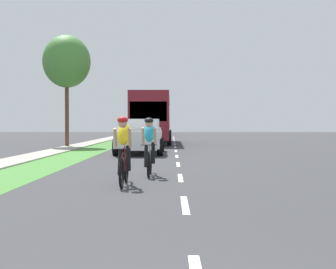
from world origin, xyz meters
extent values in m
plane|color=#38383A|center=(0.00, 20.00, 0.00)|extent=(120.00, 120.00, 0.00)
cube|color=#478438|center=(-4.56, 20.00, 0.00)|extent=(1.87, 70.00, 0.01)
cube|color=#9E998E|center=(-6.20, 20.00, 0.00)|extent=(1.40, 70.00, 0.10)
cube|color=white|center=(0.00, 6.00, 0.00)|extent=(0.12, 1.80, 0.01)
cube|color=white|center=(0.00, 10.00, 0.00)|extent=(0.12, 1.80, 0.01)
cube|color=white|center=(0.00, 14.00, 0.00)|extent=(0.12, 1.80, 0.01)
cube|color=white|center=(0.00, 18.00, 0.00)|extent=(0.12, 1.80, 0.01)
cube|color=white|center=(0.00, 22.00, 0.00)|extent=(0.12, 1.80, 0.01)
cube|color=white|center=(0.00, 26.00, 0.00)|extent=(0.12, 1.80, 0.01)
cube|color=white|center=(0.00, 30.00, 0.00)|extent=(0.12, 1.80, 0.01)
cube|color=white|center=(0.00, 34.00, 0.00)|extent=(0.12, 1.80, 0.01)
cube|color=white|center=(0.00, 38.00, 0.00)|extent=(0.12, 1.80, 0.01)
cube|color=white|center=(0.00, 42.00, 0.00)|extent=(0.12, 1.80, 0.01)
cube|color=white|center=(0.00, 46.00, 0.00)|extent=(0.12, 1.80, 0.01)
cube|color=white|center=(0.00, 50.00, 0.00)|extent=(0.12, 1.80, 0.01)
torus|color=black|center=(-1.33, 9.06, 0.34)|extent=(0.06, 0.68, 0.68)
torus|color=black|center=(-1.33, 8.02, 0.34)|extent=(0.06, 0.68, 0.68)
cylinder|color=maroon|center=(-1.33, 8.44, 0.52)|extent=(0.04, 0.59, 0.43)
cylinder|color=maroon|center=(-1.33, 8.72, 0.62)|extent=(0.04, 0.04, 0.55)
cylinder|color=maroon|center=(-1.33, 8.49, 0.85)|extent=(0.03, 0.55, 0.03)
cylinder|color=black|center=(-1.33, 8.04, 0.86)|extent=(0.42, 0.02, 0.02)
ellipsoid|color=yellow|center=(-1.33, 8.56, 1.18)|extent=(0.30, 0.54, 0.63)
sphere|color=tan|center=(-1.33, 8.28, 1.42)|extent=(0.20, 0.20, 0.20)
ellipsoid|color=red|center=(-1.33, 8.28, 1.50)|extent=(0.24, 0.28, 0.16)
cylinder|color=tan|center=(-1.49, 8.28, 1.10)|extent=(0.07, 0.26, 0.45)
cylinder|color=tan|center=(-1.17, 8.28, 1.10)|extent=(0.07, 0.26, 0.45)
cylinder|color=black|center=(-1.43, 8.64, 0.52)|extent=(0.10, 0.30, 0.60)
cylinder|color=black|center=(-1.23, 8.59, 0.62)|extent=(0.10, 0.25, 0.61)
torus|color=black|center=(-0.83, 11.03, 0.34)|extent=(0.06, 0.68, 0.68)
torus|color=black|center=(-0.83, 9.99, 0.34)|extent=(0.06, 0.68, 0.68)
cylinder|color=#A5A8AD|center=(-0.83, 10.41, 0.52)|extent=(0.04, 0.59, 0.43)
cylinder|color=#A5A8AD|center=(-0.83, 10.69, 0.62)|extent=(0.04, 0.04, 0.55)
cylinder|color=#A5A8AD|center=(-0.83, 10.46, 0.85)|extent=(0.03, 0.55, 0.03)
cylinder|color=black|center=(-0.83, 10.01, 0.86)|extent=(0.42, 0.02, 0.02)
ellipsoid|color=#26A5CC|center=(-0.83, 10.53, 1.18)|extent=(0.30, 0.54, 0.63)
sphere|color=tan|center=(-0.83, 10.25, 1.42)|extent=(0.20, 0.20, 0.20)
ellipsoid|color=black|center=(-0.83, 10.25, 1.50)|extent=(0.24, 0.28, 0.16)
cylinder|color=tan|center=(-0.99, 10.25, 1.10)|extent=(0.07, 0.26, 0.45)
cylinder|color=tan|center=(-0.67, 10.25, 1.10)|extent=(0.07, 0.26, 0.45)
cylinder|color=black|center=(-0.93, 10.61, 0.52)|extent=(0.10, 0.30, 0.60)
cylinder|color=black|center=(-0.73, 10.56, 0.62)|extent=(0.10, 0.25, 0.61)
cube|color=silver|center=(-1.72, 19.93, 0.72)|extent=(1.96, 5.10, 0.76)
cube|color=silver|center=(-1.72, 19.16, 1.32)|extent=(1.80, 1.78, 0.64)
cube|color=#1E2833|center=(-1.72, 18.45, 1.30)|extent=(1.67, 0.08, 0.52)
cube|color=silver|center=(-2.62, 20.95, 1.02)|extent=(0.08, 2.80, 0.40)
cube|color=silver|center=(-0.82, 20.95, 1.02)|extent=(0.08, 2.80, 0.40)
cube|color=silver|center=(-1.72, 22.44, 1.02)|extent=(1.80, 0.08, 0.40)
cylinder|color=black|center=(-2.70, 18.40, 0.38)|extent=(0.26, 0.76, 0.76)
cylinder|color=black|center=(-0.74, 18.40, 0.38)|extent=(0.26, 0.76, 0.76)
cylinder|color=black|center=(-2.70, 21.46, 0.38)|extent=(0.26, 0.76, 0.76)
cylinder|color=black|center=(-0.74, 21.46, 0.38)|extent=(0.26, 0.76, 0.76)
cube|color=maroon|center=(-1.63, 31.54, 1.93)|extent=(2.50, 11.60, 3.10)
cube|color=#1E2833|center=(-1.63, 31.54, 2.33)|extent=(2.52, 10.67, 0.64)
cube|color=#1E2833|center=(-1.63, 25.77, 2.18)|extent=(2.25, 0.06, 1.20)
cylinder|color=black|center=(-2.88, 27.77, 0.48)|extent=(0.28, 0.96, 0.96)
cylinder|color=black|center=(-0.38, 27.77, 0.48)|extent=(0.28, 0.96, 0.96)
cylinder|color=black|center=(-2.88, 34.73, 0.48)|extent=(0.28, 0.96, 0.96)
cylinder|color=black|center=(-0.38, 34.73, 0.48)|extent=(0.28, 0.96, 0.96)
cube|color=red|center=(-1.39, 50.69, 0.64)|extent=(1.76, 4.30, 0.76)
cube|color=red|center=(-1.39, 50.84, 1.26)|extent=(1.55, 2.24, 0.52)
cube|color=#1E2833|center=(-1.39, 49.87, 1.24)|extent=(1.44, 0.08, 0.44)
cylinder|color=black|center=(-2.27, 49.36, 0.32)|extent=(0.22, 0.64, 0.64)
cylinder|color=black|center=(-0.51, 49.36, 0.32)|extent=(0.22, 0.64, 0.64)
cylinder|color=black|center=(-2.27, 52.02, 0.32)|extent=(0.22, 0.64, 0.64)
cylinder|color=black|center=(-0.51, 52.02, 0.32)|extent=(0.22, 0.64, 0.64)
cube|color=#23389E|center=(-1.66, 59.58, 0.81)|extent=(1.90, 4.70, 1.00)
cube|color=#23389E|center=(-1.66, 59.78, 1.53)|extent=(1.71, 2.91, 0.52)
cube|color=#1E2833|center=(-1.66, 58.52, 1.41)|extent=(1.56, 0.08, 0.44)
cylinder|color=black|center=(-2.61, 58.17, 0.36)|extent=(0.25, 0.72, 0.72)
cylinder|color=black|center=(-0.71, 58.17, 0.36)|extent=(0.25, 0.72, 0.72)
cylinder|color=black|center=(-2.61, 60.99, 0.36)|extent=(0.25, 0.72, 0.72)
cylinder|color=black|center=(-0.71, 60.99, 0.36)|extent=(0.25, 0.72, 0.72)
cylinder|color=brown|center=(-6.74, 26.55, 2.06)|extent=(0.24, 0.24, 4.12)
ellipsoid|color=#478438|center=(-6.74, 26.55, 5.30)|extent=(2.95, 2.95, 3.24)
camera|label=1|loc=(-0.24, -1.96, 1.40)|focal=49.08mm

